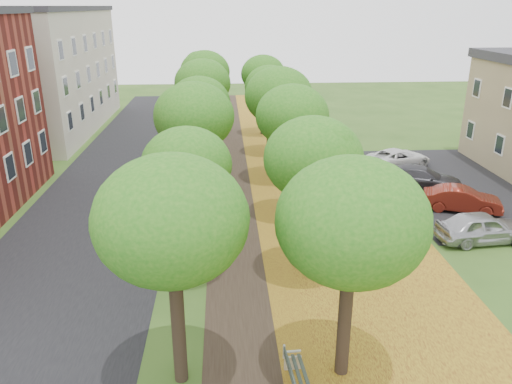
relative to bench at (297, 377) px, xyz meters
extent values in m
plane|color=#2D4C19|center=(-1.14, 0.69, -0.47)|extent=(120.00, 120.00, 0.00)
cube|color=black|center=(-8.64, 15.69, -0.46)|extent=(8.00, 70.00, 0.01)
cube|color=black|center=(-1.14, 15.69, -0.46)|extent=(3.20, 70.00, 0.01)
cube|color=gold|center=(3.86, 15.69, -0.46)|extent=(7.50, 70.00, 0.01)
cube|color=black|center=(12.36, 16.69, -0.46)|extent=(9.00, 16.00, 0.01)
cylinder|color=black|center=(-3.34, 0.69, 1.44)|extent=(0.40, 0.40, 3.82)
ellipsoid|color=#1D6214|center=(-3.34, 0.69, 4.59)|extent=(3.80, 3.80, 3.23)
cylinder|color=black|center=(-3.34, 6.69, 1.44)|extent=(0.40, 0.40, 3.82)
ellipsoid|color=#1D6214|center=(-3.34, 6.69, 4.59)|extent=(3.80, 3.80, 3.23)
cylinder|color=black|center=(-3.34, 12.69, 1.44)|extent=(0.40, 0.40, 3.82)
ellipsoid|color=#1D6214|center=(-3.34, 12.69, 4.59)|extent=(3.80, 3.80, 3.23)
cylinder|color=black|center=(-3.34, 18.69, 1.44)|extent=(0.40, 0.40, 3.82)
ellipsoid|color=#1D6214|center=(-3.34, 18.69, 4.59)|extent=(3.80, 3.80, 3.23)
cylinder|color=black|center=(-3.34, 24.69, 1.44)|extent=(0.40, 0.40, 3.82)
ellipsoid|color=#1D6214|center=(-3.34, 24.69, 4.59)|extent=(3.80, 3.80, 3.23)
cylinder|color=black|center=(-3.34, 30.69, 1.44)|extent=(0.40, 0.40, 3.82)
ellipsoid|color=#1D6214|center=(-3.34, 30.69, 4.59)|extent=(3.80, 3.80, 3.23)
cylinder|color=black|center=(1.46, 0.69, 1.44)|extent=(0.40, 0.40, 3.82)
ellipsoid|color=#1D6214|center=(1.46, 0.69, 4.59)|extent=(3.80, 3.80, 3.23)
cylinder|color=black|center=(1.46, 6.69, 1.44)|extent=(0.40, 0.40, 3.82)
ellipsoid|color=#1D6214|center=(1.46, 6.69, 4.59)|extent=(3.80, 3.80, 3.23)
cylinder|color=black|center=(1.46, 12.69, 1.44)|extent=(0.40, 0.40, 3.82)
ellipsoid|color=#1D6214|center=(1.46, 12.69, 4.59)|extent=(3.80, 3.80, 3.23)
cylinder|color=black|center=(1.46, 18.69, 1.44)|extent=(0.40, 0.40, 3.82)
ellipsoid|color=#1D6214|center=(1.46, 18.69, 4.59)|extent=(3.80, 3.80, 3.23)
cylinder|color=black|center=(1.46, 24.69, 1.44)|extent=(0.40, 0.40, 3.82)
ellipsoid|color=#1D6214|center=(1.46, 24.69, 4.59)|extent=(3.80, 3.80, 3.23)
cylinder|color=black|center=(1.46, 30.69, 1.44)|extent=(0.40, 0.40, 3.82)
ellipsoid|color=#1D6214|center=(1.46, 30.69, 4.59)|extent=(3.80, 3.80, 3.23)
cube|color=beige|center=(-18.14, 33.69, 4.53)|extent=(10.00, 20.00, 10.00)
cube|color=#2D2D33|center=(-18.14, 33.69, 9.73)|extent=(10.30, 20.30, 0.40)
cube|color=#2B362E|center=(0.06, 0.00, 0.01)|extent=(0.61, 1.93, 0.04)
cube|color=#2B362E|center=(-0.21, -0.01, 0.29)|extent=(0.16, 1.90, 0.27)
cube|color=silver|center=(0.01, 0.87, -0.23)|extent=(0.53, 0.10, 0.47)
cube|color=silver|center=(0.01, 0.87, 0.20)|extent=(0.48, 0.09, 0.04)
imported|color=#AAAAAF|center=(10.01, 9.02, 0.26)|extent=(4.41, 2.07, 1.46)
imported|color=maroon|center=(10.78, 12.75, 0.19)|extent=(4.24, 2.63, 1.32)
imported|color=#2E2D32|center=(9.86, 16.23, 0.23)|extent=(5.17, 3.48, 1.39)
imported|color=silver|center=(9.94, 20.59, 0.17)|extent=(5.07, 3.67, 1.28)
camera|label=1|loc=(-1.92, -11.37, 9.93)|focal=35.00mm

